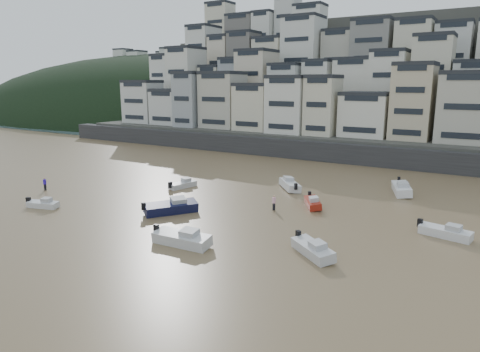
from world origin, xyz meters
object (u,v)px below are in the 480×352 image
Objects in this scene: boat_c at (171,206)px; boat_j at (43,203)px; boat_b at (313,247)px; person_blue at (45,184)px; boat_e at (313,201)px; boat_a at (182,237)px; boat_h at (290,183)px; person_pink at (274,203)px; boat_d at (445,230)px; boat_f at (183,183)px; boat_i at (402,187)px.

boat_j is (-14.10, -6.01, -0.31)m from boat_c.
person_blue is at bearing -145.83° from boat_b.
person_blue reaches higher than boat_e.
boat_a is at bearing -49.00° from boat_e.
boat_h is 1.43× the size of boat_j.
person_pink reaches higher than boat_c.
boat_d is at bearing 1.12° from boat_j.
person_blue reaches higher than boat_f.
boat_d is at bearing -40.04° from boat_c.
person_pink is at bearing -18.44° from boat_c.
boat_i reaches higher than boat_b.
person_pink is at bearing 11.96° from boat_j.
person_blue reaches higher than boat_c.
boat_e is 1.05× the size of boat_f.
boat_b is 18.07m from boat_c.
boat_h is (-5.83, 6.35, 0.15)m from boat_e.
boat_j is (-7.79, -15.91, -0.06)m from boat_f.
boat_j is (-34.11, -28.32, -0.33)m from boat_i.
boat_c is 1.57× the size of boat_j.
boat_f is at bearing -119.76° from boat_e.
boat_c is 29.97m from boat_i.
boat_i is 44.34m from boat_j.
boat_b reaches higher than boat_f.
boat_j is (-21.12, 0.81, -0.26)m from boat_a.
boat_a is at bearing -131.92° from boat_d.
boat_j is (-20.68, -22.91, -0.24)m from boat_h.
boat_d is at bearing -155.28° from boat_h.
boat_b is at bearing -9.89° from boat_e.
boat_d is at bearing 9.86° from person_blue.
boat_b is 1.19× the size of boat_f.
boat_b is at bearing -48.98° from person_pink.
person_pink is (-10.85, -15.30, -0.01)m from boat_i.
boat_h is (12.89, 7.00, 0.18)m from boat_f.
boat_a is at bearing -19.47° from boat_j.
boat_i is at bearing -108.60° from boat_h.
boat_a is 1.27× the size of boat_e.
person_pink is at bearing -53.61° from boat_i.
boat_h is 30.87m from boat_j.
boat_j is at bearing 147.26° from boat_c.
boat_a is 31.90m from boat_i.
boat_f is 1.10× the size of boat_j.
boat_i is at bearing 126.75° from boat_d.
boat_c is at bearing -81.38° from boat_e.
boat_c is (-17.83, 2.95, 0.15)m from boat_b.
boat_e is 1.16× the size of boat_j.
boat_c is at bearing -152.19° from boat_d.
person_blue is at bearing -158.13° from boat_d.
boat_j is at bearing -89.75° from boat_e.
boat_b is 0.82× the size of boat_i.
person_blue reaches higher than boat_h.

